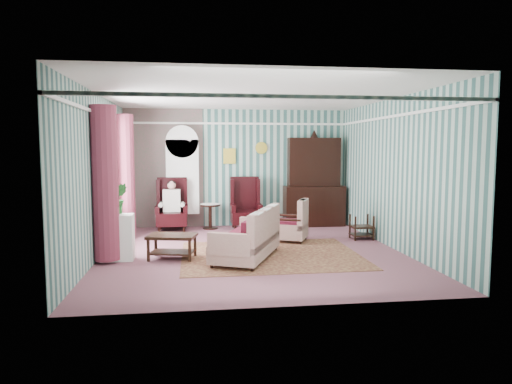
{
  "coord_description": "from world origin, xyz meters",
  "views": [
    {
      "loc": [
        -1.04,
        -8.35,
        1.94
      ],
      "look_at": [
        0.15,
        0.6,
        1.07
      ],
      "focal_mm": 32.0,
      "sensor_mm": 36.0,
      "label": 1
    }
  ],
  "objects": [
    {
      "name": "dresser_hutch",
      "position": [
        1.9,
        2.72,
        1.18
      ],
      "size": [
        1.5,
        0.56,
        2.36
      ],
      "primitive_type": "cube",
      "color": "black",
      "rests_on": "floor"
    },
    {
      "name": "wingback_left",
      "position": [
        -1.6,
        2.45,
        0.62
      ],
      "size": [
        0.76,
        0.8,
        1.25
      ],
      "primitive_type": "cube",
      "color": "black",
      "rests_on": "floor"
    },
    {
      "name": "plant_stand",
      "position": [
        -2.4,
        -0.3,
        0.4
      ],
      "size": [
        0.55,
        0.35,
        0.8
      ],
      "primitive_type": "cube",
      "color": "white",
      "rests_on": "floor"
    },
    {
      "name": "coffee_table",
      "position": [
        -1.46,
        -0.34,
        0.22
      ],
      "size": [
        0.92,
        0.7,
        0.43
      ],
      "primitive_type": "cube",
      "rotation": [
        0.0,
        0.0,
        -0.21
      ],
      "color": "black",
      "rests_on": "floor"
    },
    {
      "name": "floor",
      "position": [
        0.0,
        0.0,
        0.0
      ],
      "size": [
        6.0,
        6.0,
        0.0
      ],
      "primitive_type": "plane",
      "color": "#814B56",
      "rests_on": "ground"
    },
    {
      "name": "room_shell",
      "position": [
        -0.62,
        0.18,
        2.01
      ],
      "size": [
        5.53,
        6.02,
        2.91
      ],
      "color": "#36625C",
      "rests_on": "ground"
    },
    {
      "name": "nest_table",
      "position": [
        2.47,
        0.9,
        0.27
      ],
      "size": [
        0.45,
        0.38,
        0.54
      ],
      "primitive_type": "cube",
      "color": "black",
      "rests_on": "floor"
    },
    {
      "name": "potted_plant_b",
      "position": [
        -2.38,
        -0.18,
        1.07
      ],
      "size": [
        0.35,
        0.31,
        0.53
      ],
      "primitive_type": "imported",
      "rotation": [
        0.0,
        0.0,
        0.29
      ],
      "color": "#1D4716",
      "rests_on": "plant_stand"
    },
    {
      "name": "wingback_right",
      "position": [
        0.15,
        2.45,
        0.62
      ],
      "size": [
        0.76,
        0.8,
        1.25
      ],
      "primitive_type": "cube",
      "color": "black",
      "rests_on": "floor"
    },
    {
      "name": "round_side_table",
      "position": [
        -0.7,
        2.6,
        0.3
      ],
      "size": [
        0.5,
        0.5,
        0.6
      ],
      "primitive_type": "cylinder",
      "color": "black",
      "rests_on": "floor"
    },
    {
      "name": "rug",
      "position": [
        0.3,
        -0.3,
        0.01
      ],
      "size": [
        3.2,
        2.6,
        0.01
      ],
      "primitive_type": "cube",
      "color": "#481B18",
      "rests_on": "floor"
    },
    {
      "name": "seated_woman",
      "position": [
        -1.6,
        2.45,
        0.59
      ],
      "size": [
        0.44,
        0.4,
        1.18
      ],
      "primitive_type": null,
      "color": "silver",
      "rests_on": "floor"
    },
    {
      "name": "floral_armchair",
      "position": [
        0.9,
        0.86,
        0.51
      ],
      "size": [
        1.02,
        1.0,
        1.02
      ],
      "primitive_type": "cube",
      "rotation": [
        0.0,
        0.0,
        1.14
      ],
      "color": "#B5AE8C",
      "rests_on": "floor"
    },
    {
      "name": "potted_plant_a",
      "position": [
        -2.51,
        -0.44,
        1.01
      ],
      "size": [
        0.46,
        0.43,
        0.42
      ],
      "primitive_type": "imported",
      "rotation": [
        0.0,
        0.0,
        -0.3
      ],
      "color": "#1D581B",
      "rests_on": "plant_stand"
    },
    {
      "name": "bookcase",
      "position": [
        -1.35,
        2.84,
        1.12
      ],
      "size": [
        0.8,
        0.28,
        2.24
      ],
      "primitive_type": "cube",
      "color": "silver",
      "rests_on": "floor"
    },
    {
      "name": "sofa",
      "position": [
        -0.17,
        -0.5,
        0.47
      ],
      "size": [
        1.63,
        2.06,
        0.93
      ],
      "primitive_type": "cube",
      "rotation": [
        0.0,
        0.0,
        1.16
      ],
      "color": "beige",
      "rests_on": "floor"
    },
    {
      "name": "potted_plant_c",
      "position": [
        -2.43,
        -0.26,
        0.98
      ],
      "size": [
        0.26,
        0.26,
        0.36
      ],
      "primitive_type": "imported",
      "rotation": [
        0.0,
        0.0,
        -0.38
      ],
      "color": "#19521B",
      "rests_on": "plant_stand"
    }
  ]
}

